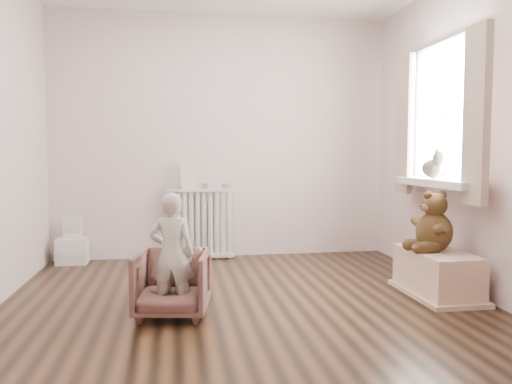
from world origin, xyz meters
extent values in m
cube|color=black|center=(0.00, 0.00, 0.00)|extent=(3.60, 3.60, 0.01)
cube|color=silver|center=(0.00, 1.80, 1.30)|extent=(3.60, 0.02, 2.60)
cube|color=silver|center=(0.00, -1.80, 1.30)|extent=(3.60, 0.02, 2.60)
cube|color=silver|center=(1.80, 0.00, 1.30)|extent=(0.02, 3.60, 2.60)
cube|color=white|center=(1.76, 0.30, 1.45)|extent=(0.03, 0.90, 1.10)
cube|color=silver|center=(1.67, 0.30, 0.87)|extent=(0.22, 1.10, 0.06)
cube|color=#C4AB94|center=(1.65, -0.27, 1.39)|extent=(0.06, 0.26, 1.30)
cube|color=#C4AB94|center=(1.65, 0.87, 1.39)|extent=(0.06, 0.26, 1.30)
cube|color=silver|center=(-0.24, 1.68, 0.39)|extent=(0.71, 0.13, 0.75)
cube|color=beige|center=(-0.36, 1.68, 0.89)|extent=(0.17, 0.02, 0.29)
cylinder|color=#A59E8C|center=(-0.18, 1.68, 0.78)|extent=(0.10, 0.10, 0.06)
cylinder|color=#A59E8C|center=(0.03, 1.68, 0.77)|extent=(0.09, 0.09, 0.05)
cube|color=silver|center=(-1.55, 1.65, 0.28)|extent=(0.30, 0.22, 0.47)
imported|color=brown|center=(-0.54, -0.18, 0.22)|extent=(0.56, 0.57, 0.45)
imported|color=beige|center=(-0.54, -0.23, 0.44)|extent=(0.33, 0.25, 0.84)
cube|color=beige|center=(1.52, -0.02, 0.20)|extent=(0.40, 0.75, 0.35)
camera|label=1|loc=(-0.51, -3.60, 1.10)|focal=35.00mm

